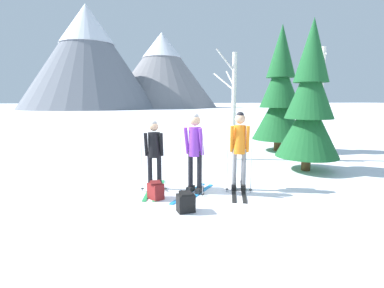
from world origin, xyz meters
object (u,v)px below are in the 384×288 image
at_px(pine_tree_mid, 280,95).
at_px(skier_in_black, 154,151).
at_px(birch_tree_slender, 233,104).
at_px(backpack_on_snow_front, 156,190).
at_px(skier_in_orange, 239,146).
at_px(pine_tree_near, 309,103).
at_px(birch_tree_tall, 320,103).
at_px(backpack_on_snow_beside, 186,202).
at_px(skier_in_purple, 195,149).

bearing_deg(pine_tree_mid, skier_in_black, -143.98).
distance_m(skier_in_black, birch_tree_slender, 4.37).
xyz_separation_m(skier_in_black, backpack_on_snow_front, (-0.07, -0.73, -0.73)).
distance_m(skier_in_orange, pine_tree_near, 3.18).
bearing_deg(backpack_on_snow_front, skier_in_black, 84.78).
bearing_deg(skier_in_orange, pine_tree_near, 25.53).
bearing_deg(birch_tree_tall, pine_tree_mid, 100.02).
bearing_deg(skier_in_black, pine_tree_near, 9.40).
relative_size(skier_in_black, skier_in_orange, 0.89).
height_order(pine_tree_near, backpack_on_snow_front, pine_tree_near).
relative_size(pine_tree_mid, backpack_on_snow_front, 12.96).
relative_size(pine_tree_near, birch_tree_tall, 1.14).
relative_size(pine_tree_near, pine_tree_mid, 0.87).
bearing_deg(birch_tree_slender, birch_tree_tall, -16.78).
distance_m(skier_in_orange, backpack_on_snow_beside, 2.04).
bearing_deg(skier_in_purple, birch_tree_tall, 26.59).
height_order(skier_in_purple, backpack_on_snow_beside, skier_in_purple).
bearing_deg(skier_in_purple, skier_in_orange, 0.25).
distance_m(pine_tree_near, backpack_on_snow_beside, 5.20).
xyz_separation_m(pine_tree_near, backpack_on_snow_beside, (-4.25, -2.36, -1.84)).
bearing_deg(skier_in_orange, skier_in_black, 164.52).
xyz_separation_m(skier_in_black, pine_tree_mid, (5.61, 4.08, 1.42)).
distance_m(skier_in_orange, backpack_on_snow_front, 2.18).
distance_m(skier_in_black, skier_in_purple, 1.01).
bearing_deg(pine_tree_near, backpack_on_snow_front, -162.38).
distance_m(skier_in_black, backpack_on_snow_beside, 1.80).
bearing_deg(backpack_on_snow_beside, birch_tree_slender, 58.90).
bearing_deg(birch_tree_tall, backpack_on_snow_beside, -147.01).
bearing_deg(pine_tree_mid, birch_tree_tall, -79.98).
xyz_separation_m(skier_in_purple, backpack_on_snow_front, (-0.92, -0.19, -0.83)).
relative_size(skier_in_orange, backpack_on_snow_front, 4.69).
distance_m(skier_in_purple, skier_in_orange, 1.08).
height_order(skier_in_black, pine_tree_near, pine_tree_near).
relative_size(birch_tree_tall, birch_tree_slender, 1.01).
relative_size(birch_tree_slender, backpack_on_snow_front, 9.81).
height_order(skier_in_black, pine_tree_mid, pine_tree_mid).
bearing_deg(birch_tree_slender, skier_in_purple, -123.35).
xyz_separation_m(skier_in_black, pine_tree_near, (4.66, 0.77, 1.11)).
bearing_deg(skier_in_purple, pine_tree_mid, 44.13).
relative_size(birch_tree_tall, backpack_on_snow_beside, 10.25).
bearing_deg(backpack_on_snow_front, skier_in_orange, 5.61).
distance_m(pine_tree_mid, birch_tree_slender, 2.80).
relative_size(skier_in_purple, backpack_on_snow_front, 4.63).
distance_m(skier_in_black, pine_tree_near, 4.85).
relative_size(birch_tree_tall, backpack_on_snow_front, 9.89).
xyz_separation_m(skier_in_purple, birch_tree_slender, (2.26, 3.43, 0.95)).
distance_m(skier_in_black, pine_tree_mid, 7.08).
bearing_deg(skier_in_orange, skier_in_purple, -179.75).
height_order(birch_tree_slender, backpack_on_snow_front, birch_tree_slender).
xyz_separation_m(skier_in_orange, birch_tree_tall, (4.05, 2.56, 0.95)).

